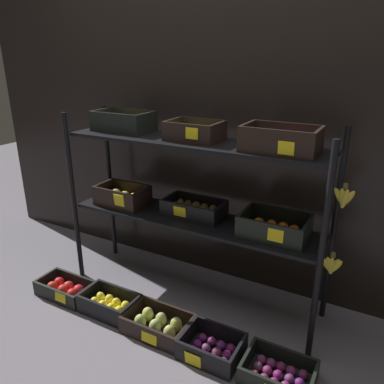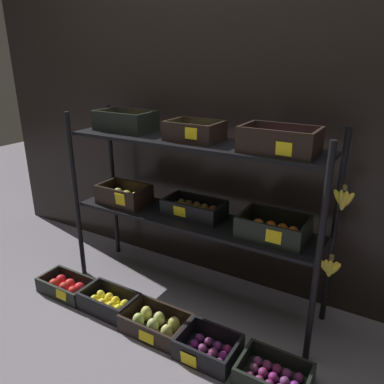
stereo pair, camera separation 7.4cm
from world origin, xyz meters
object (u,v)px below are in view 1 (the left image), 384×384
(crate_ground_pear, at_px, (158,324))
(crate_ground_lemon, at_px, (110,305))
(display_rack, at_px, (193,181))
(crate_ground_rightmost_plum, at_px, (278,374))
(crate_ground_plum, at_px, (212,349))
(crate_ground_apple_red, at_px, (66,289))

(crate_ground_pear, bearing_deg, crate_ground_lemon, 179.07)
(display_rack, height_order, crate_ground_lemon, display_rack)
(display_rack, bearing_deg, crate_ground_rightmost_plum, -31.34)
(crate_ground_rightmost_plum, bearing_deg, crate_ground_plum, -179.03)
(crate_ground_lemon, relative_size, crate_ground_rightmost_plum, 1.03)
(display_rack, xyz_separation_m, crate_ground_rightmost_plum, (0.71, -0.43, -0.76))
(crate_ground_plum, bearing_deg, crate_ground_pear, 177.37)
(crate_ground_plum, distance_m, crate_ground_rightmost_plum, 0.36)
(crate_ground_plum, bearing_deg, display_rack, 128.72)
(crate_ground_apple_red, distance_m, crate_ground_pear, 0.73)
(crate_ground_pear, relative_size, crate_ground_plum, 1.22)
(display_rack, relative_size, crate_ground_lemon, 4.90)
(crate_ground_apple_red, bearing_deg, crate_ground_pear, -0.15)
(crate_ground_apple_red, xyz_separation_m, crate_ground_pear, (0.73, -0.00, 0.01))
(display_rack, xyz_separation_m, crate_ground_apple_red, (-0.73, -0.42, -0.75))
(display_rack, height_order, crate_ground_rightmost_plum, display_rack)
(crate_ground_rightmost_plum, bearing_deg, crate_ground_pear, 179.19)
(crate_ground_lemon, bearing_deg, crate_ground_pear, -0.93)
(display_rack, height_order, crate_ground_pear, display_rack)
(crate_ground_pear, xyz_separation_m, crate_ground_rightmost_plum, (0.70, -0.01, -0.01))
(crate_ground_lemon, height_order, crate_ground_plum, crate_ground_lemon)
(crate_ground_lemon, relative_size, crate_ground_plum, 1.13)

